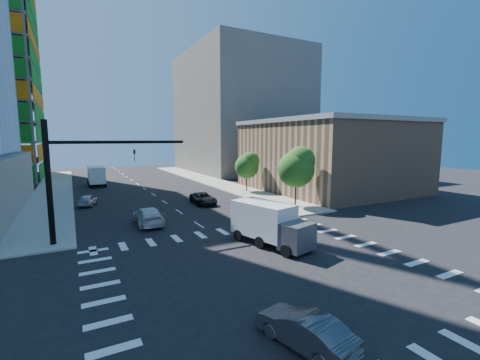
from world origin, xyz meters
TOP-DOWN VIEW (x-y plane):
  - ground at (0.00, 0.00)m, footprint 160.00×160.00m
  - road_markings at (0.00, 0.00)m, footprint 20.00×20.00m
  - sidewalk_ne at (12.50, 40.00)m, footprint 5.00×60.00m
  - sidewalk_nw at (-12.50, 40.00)m, footprint 5.00×60.00m
  - commercial_building at (25.00, 22.00)m, footprint 20.50×22.50m
  - bg_building_ne at (27.00, 55.00)m, footprint 24.00×30.00m
  - signal_mast_nw at (-10.00, 11.50)m, footprint 10.20×0.40m
  - tree_south at (12.63, 13.90)m, footprint 4.16×4.16m
  - tree_north at (12.93, 25.90)m, footprint 3.54×3.52m
  - car_nb_far at (3.81, 20.64)m, footprint 2.55×5.04m
  - car_sb_near at (-4.05, 14.32)m, footprint 2.36×5.47m
  - car_sb_mid at (-8.50, 26.14)m, footprint 2.64×4.16m
  - car_sb_cross at (-2.61, -6.15)m, footprint 2.29×4.28m
  - box_truck_near at (2.75, 4.05)m, footprint 3.89×6.30m
  - box_truck_far at (-6.38, 43.40)m, footprint 2.62×6.14m

SIDE VIEW (x-z plane):
  - ground at x=0.00m, z-range 0.00..0.00m
  - road_markings at x=0.00m, z-range 0.00..0.01m
  - sidewalk_ne at x=12.50m, z-range 0.00..0.15m
  - sidewalk_nw at x=-12.50m, z-range 0.00..0.15m
  - car_sb_mid at x=-8.50m, z-range 0.00..1.32m
  - car_sb_cross at x=-2.61m, z-range 0.00..1.34m
  - car_nb_far at x=3.81m, z-range 0.00..1.37m
  - car_sb_near at x=-4.05m, z-range 0.00..1.57m
  - box_truck_near at x=2.75m, z-range -0.18..2.90m
  - box_truck_far at x=-6.38m, z-range -0.18..3.03m
  - tree_north at x=12.93m, z-range 1.10..6.88m
  - tree_south at x=12.63m, z-range 1.27..8.10m
  - commercial_building at x=25.00m, z-range 0.01..10.61m
  - signal_mast_nw at x=-10.00m, z-range 0.99..9.99m
  - bg_building_ne at x=27.00m, z-range 0.00..28.00m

